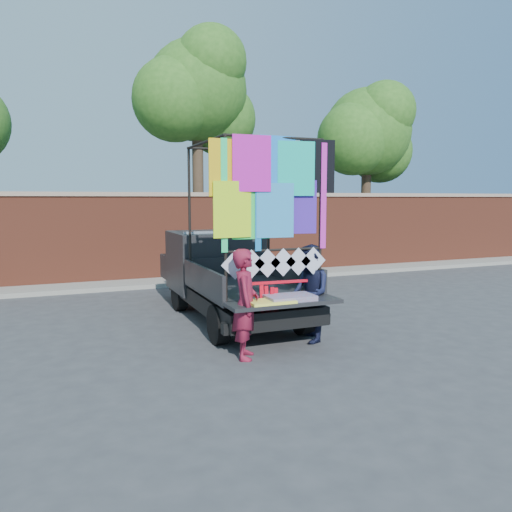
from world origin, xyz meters
name	(u,v)px	position (x,y,z in m)	size (l,w,h in m)	color
ground	(274,340)	(0.00, 0.00, 0.00)	(90.00, 90.00, 0.00)	#38383A
brick_wall	(177,236)	(0.00, 7.00, 1.33)	(30.00, 0.45, 2.61)	brown
curb	(184,281)	(0.00, 6.30, 0.06)	(30.00, 1.20, 0.12)	gray
tree_mid	(198,95)	(1.02, 8.12, 5.70)	(4.20, 3.30, 7.73)	#38281C
tree_right	(369,135)	(7.52, 8.12, 4.75)	(4.20, 3.30, 6.62)	#38281C
pickup_truck	(223,273)	(-0.17, 2.25, 0.86)	(2.15, 5.41, 3.40)	black
woman	(245,304)	(-0.81, -0.73, 0.84)	(0.61, 0.40, 1.68)	maroon
man	(309,293)	(0.51, -0.31, 0.83)	(0.81, 0.63, 1.66)	#151834
streamer_bundle	(273,295)	(-0.26, -0.53, 0.90)	(0.97, 0.12, 0.67)	red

